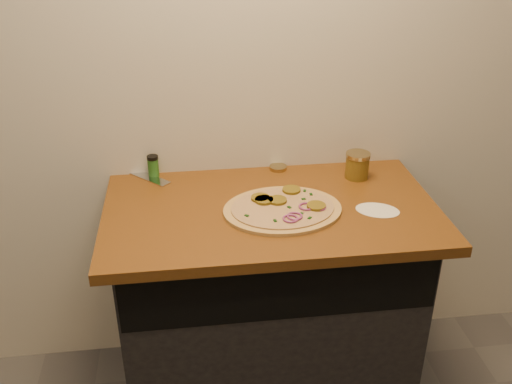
{
  "coord_description": "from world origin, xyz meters",
  "views": [
    {
      "loc": [
        -0.28,
        -0.36,
        1.9
      ],
      "look_at": [
        -0.05,
        1.44,
        0.95
      ],
      "focal_mm": 40.0,
      "sensor_mm": 36.0,
      "label": 1
    }
  ],
  "objects": [
    {
      "name": "flour_spill",
      "position": [
        0.37,
        1.34,
        0.9
      ],
      "size": [
        0.2,
        0.2,
        0.0
      ],
      "primitive_type": "cylinder",
      "rotation": [
        0.0,
        0.0,
        -0.39
      ],
      "color": "silver",
      "rests_on": "countertop"
    },
    {
      "name": "chefs_knife",
      "position": [
        -0.52,
        1.78,
        0.91
      ],
      "size": [
        0.28,
        0.28,
        0.02
      ],
      "color": "#B7BAC1",
      "rests_on": "countertop"
    },
    {
      "name": "spice_shaker",
      "position": [
        -0.43,
        1.72,
        0.94
      ],
      "size": [
        0.04,
        0.04,
        0.09
      ],
      "color": "#245C1D",
      "rests_on": "countertop"
    },
    {
      "name": "mason_jar_lid",
      "position": [
        0.08,
        1.72,
        0.91
      ],
      "size": [
        0.09,
        0.09,
        0.02
      ],
      "primitive_type": "cylinder",
      "rotation": [
        0.0,
        0.0,
        0.32
      ],
      "color": "#9D8A5B",
      "rests_on": "countertop"
    },
    {
      "name": "salsa_jar",
      "position": [
        0.37,
        1.61,
        0.95
      ],
      "size": [
        0.1,
        0.1,
        0.1
      ],
      "color": "#A02610",
      "rests_on": "countertop"
    },
    {
      "name": "pizza",
      "position": [
        0.04,
        1.38,
        0.91
      ],
      "size": [
        0.44,
        0.44,
        0.03
      ],
      "color": "tan",
      "rests_on": "countertop"
    },
    {
      "name": "countertop",
      "position": [
        0.0,
        1.42,
        0.88
      ],
      "size": [
        1.2,
        0.7,
        0.04
      ],
      "primitive_type": "cube",
      "color": "brown",
      "rests_on": "cabinet"
    },
    {
      "name": "cabinet",
      "position": [
        0.0,
        1.45,
        0.43
      ],
      "size": [
        1.1,
        0.6,
        0.86
      ],
      "primitive_type": "cube",
      "color": "black",
      "rests_on": "ground"
    }
  ]
}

